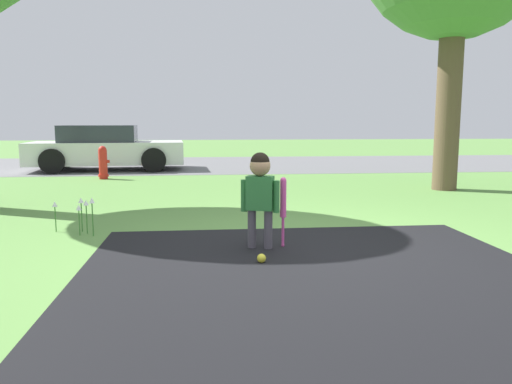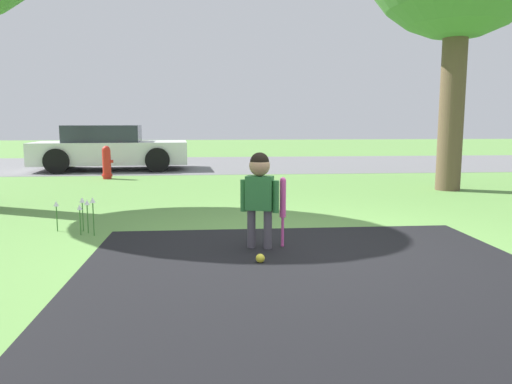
{
  "view_description": "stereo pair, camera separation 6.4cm",
  "coord_description": "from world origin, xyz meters",
  "px_view_note": "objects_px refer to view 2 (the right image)",
  "views": [
    {
      "loc": [
        -1.02,
        -4.74,
        1.26
      ],
      "look_at": [
        -0.49,
        0.5,
        0.51
      ],
      "focal_mm": 35.0,
      "sensor_mm": 36.0,
      "label": 1
    },
    {
      "loc": [
        -0.95,
        -4.75,
        1.26
      ],
      "look_at": [
        -0.49,
        0.5,
        0.51
      ],
      "focal_mm": 35.0,
      "sensor_mm": 36.0,
      "label": 2
    }
  ],
  "objects_px": {
    "parked_car": "(110,149)",
    "child": "(260,187)",
    "baseball_bat": "(283,202)",
    "fire_hydrant": "(107,163)",
    "sports_ball": "(260,258)"
  },
  "relations": [
    {
      "from": "baseball_bat",
      "to": "sports_ball",
      "type": "height_order",
      "value": "baseball_bat"
    },
    {
      "from": "baseball_bat",
      "to": "fire_hydrant",
      "type": "height_order",
      "value": "fire_hydrant"
    },
    {
      "from": "baseball_bat",
      "to": "fire_hydrant",
      "type": "distance_m",
      "value": 7.03
    },
    {
      "from": "sports_ball",
      "to": "child",
      "type": "bearing_deg",
      "value": 85.25
    },
    {
      "from": "sports_ball",
      "to": "fire_hydrant",
      "type": "xyz_separation_m",
      "value": [
        -2.74,
        6.9,
        0.32
      ]
    },
    {
      "from": "child",
      "to": "baseball_bat",
      "type": "distance_m",
      "value": 0.29
    },
    {
      "from": "fire_hydrant",
      "to": "parked_car",
      "type": "bearing_deg",
      "value": 99.18
    },
    {
      "from": "child",
      "to": "parked_car",
      "type": "height_order",
      "value": "parked_car"
    },
    {
      "from": "child",
      "to": "fire_hydrant",
      "type": "distance_m",
      "value": 6.97
    },
    {
      "from": "fire_hydrant",
      "to": "baseball_bat",
      "type": "bearing_deg",
      "value": -64.55
    },
    {
      "from": "parked_car",
      "to": "sports_ball",
      "type": "bearing_deg",
      "value": -75.17
    },
    {
      "from": "sports_ball",
      "to": "parked_car",
      "type": "distance_m",
      "value": 9.55
    },
    {
      "from": "baseball_bat",
      "to": "parked_car",
      "type": "height_order",
      "value": "parked_car"
    },
    {
      "from": "sports_ball",
      "to": "fire_hydrant",
      "type": "height_order",
      "value": "fire_hydrant"
    },
    {
      "from": "parked_car",
      "to": "child",
      "type": "bearing_deg",
      "value": -73.86
    }
  ]
}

